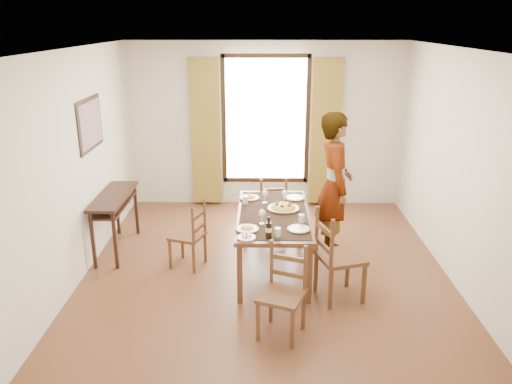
{
  "coord_description": "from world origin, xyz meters",
  "views": [
    {
      "loc": [
        -0.05,
        -5.62,
        3.0
      ],
      "look_at": [
        -0.13,
        0.16,
        1.0
      ],
      "focal_mm": 35.0,
      "sensor_mm": 36.0,
      "label": 1
    }
  ],
  "objects_px": {
    "console_table": "(114,203)",
    "man": "(334,185)",
    "dining_table": "(273,218)",
    "pasta_platter": "(283,206)"
  },
  "relations": [
    {
      "from": "console_table",
      "to": "dining_table",
      "type": "xyz_separation_m",
      "value": [
        2.12,
        -0.53,
        0.0
      ]
    },
    {
      "from": "dining_table",
      "to": "console_table",
      "type": "bearing_deg",
      "value": 165.93
    },
    {
      "from": "console_table",
      "to": "dining_table",
      "type": "bearing_deg",
      "value": -14.07
    },
    {
      "from": "console_table",
      "to": "pasta_platter",
      "type": "bearing_deg",
      "value": -10.12
    },
    {
      "from": "console_table",
      "to": "pasta_platter",
      "type": "relative_size",
      "value": 3.0
    },
    {
      "from": "dining_table",
      "to": "man",
      "type": "distance_m",
      "value": 0.97
    },
    {
      "from": "console_table",
      "to": "pasta_platter",
      "type": "xyz_separation_m",
      "value": [
        2.24,
        -0.4,
        0.12
      ]
    },
    {
      "from": "console_table",
      "to": "man",
      "type": "relative_size",
      "value": 0.62
    },
    {
      "from": "console_table",
      "to": "dining_table",
      "type": "distance_m",
      "value": 2.18
    },
    {
      "from": "dining_table",
      "to": "man",
      "type": "relative_size",
      "value": 0.9
    }
  ]
}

